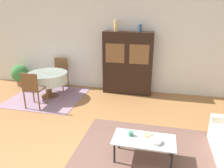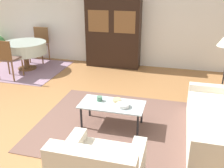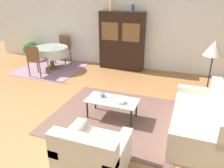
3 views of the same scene
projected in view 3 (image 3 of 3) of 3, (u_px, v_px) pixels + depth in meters
ground_plane at (62, 116)px, 4.59m from camera, size 14.00×14.00×0.00m
wall_back at (118, 26)px, 7.19m from camera, size 10.00×0.06×2.70m
area_rug at (115, 116)px, 4.57m from camera, size 2.59×2.28×0.01m
dining_rug at (51, 69)px, 7.34m from camera, size 2.01×1.92×0.01m
couch at (200, 120)px, 3.92m from camera, size 0.84×1.93×0.81m
armchair at (92, 155)px, 3.09m from camera, size 0.93×0.85×0.78m
coffee_table at (112, 102)px, 4.41m from camera, size 1.05×0.52×0.39m
display_cabinet at (122, 41)px, 7.08m from camera, size 1.45×0.40×1.84m
dining_table at (51, 52)px, 7.16m from camera, size 1.12×1.12×0.72m
dining_chair_near at (36, 59)px, 6.50m from camera, size 0.44×0.44×0.96m
dining_chair_far at (64, 47)px, 7.84m from camera, size 0.44×0.44×0.96m
floor_lamp at (214, 51)px, 4.56m from camera, size 0.42×0.42×1.49m
cup at (103, 95)px, 4.51m from camera, size 0.09×0.09×0.08m
bowl at (120, 101)px, 4.28m from camera, size 0.21×0.21×0.06m
bowl_small at (116, 97)px, 4.47m from camera, size 0.14×0.14×0.05m
vase_tall at (111, 5)px, 6.77m from camera, size 0.13×0.13×0.32m
vase_short at (133, 8)px, 6.57m from camera, size 0.11×0.11×0.21m
potted_plant at (30, 49)px, 8.25m from camera, size 0.56×0.56×0.71m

